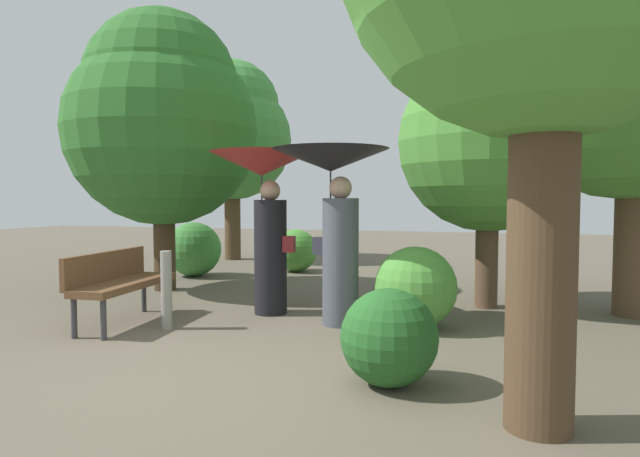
% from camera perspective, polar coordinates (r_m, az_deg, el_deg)
% --- Properties ---
extents(ground_plane, '(40.00, 40.00, 0.00)m').
position_cam_1_polar(ground_plane, '(4.67, -10.07, -14.73)').
color(ground_plane, brown).
extents(person_left, '(1.30, 1.30, 2.02)m').
position_cam_1_polar(person_left, '(6.71, -5.91, 3.69)').
color(person_left, black).
rests_on(person_left, ground).
extents(person_right, '(1.33, 1.33, 2.00)m').
position_cam_1_polar(person_right, '(6.08, 1.52, 3.50)').
color(person_right, '#474C56').
rests_on(person_right, ground).
extents(park_bench, '(0.61, 1.53, 0.83)m').
position_cam_1_polar(park_bench, '(6.55, -20.63, -5.13)').
color(park_bench, '#38383D').
rests_on(park_bench, ground).
extents(tree_near_left, '(2.95, 2.95, 4.35)m').
position_cam_1_polar(tree_near_left, '(8.84, -16.43, 11.36)').
color(tree_near_left, '#42301E').
rests_on(tree_near_left, ground).
extents(tree_mid_left, '(2.81, 2.81, 4.70)m').
position_cam_1_polar(tree_mid_left, '(12.98, -9.38, 10.30)').
color(tree_mid_left, '#4C3823').
rests_on(tree_mid_left, ground).
extents(tree_far_back, '(2.35, 2.35, 3.70)m').
position_cam_1_polar(tree_far_back, '(7.41, 17.54, 10.23)').
color(tree_far_back, brown).
rests_on(tree_far_back, ground).
extents(bush_path_left, '(0.75, 0.75, 0.75)m').
position_cam_1_polar(bush_path_left, '(4.20, 7.37, -11.43)').
color(bush_path_left, '#235B23').
rests_on(bush_path_left, ground).
extents(bush_path_right, '(0.84, 0.84, 0.84)m').
position_cam_1_polar(bush_path_right, '(10.57, -2.57, -2.36)').
color(bush_path_right, '#4C9338').
rests_on(bush_path_right, ground).
extents(bush_behind_bench, '(1.01, 1.01, 1.01)m').
position_cam_1_polar(bush_behind_bench, '(10.20, -13.29, -2.16)').
color(bush_behind_bench, '#428C3D').
rests_on(bush_behind_bench, ground).
extents(bush_far_side, '(0.91, 0.91, 0.91)m').
position_cam_1_polar(bush_far_side, '(6.04, 10.14, -6.20)').
color(bush_far_side, '#4C9338').
rests_on(bush_far_side, ground).
extents(path_marker_post, '(0.12, 0.12, 0.86)m').
position_cam_1_polar(path_marker_post, '(6.15, -16.04, -6.32)').
color(path_marker_post, gray).
rests_on(path_marker_post, ground).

